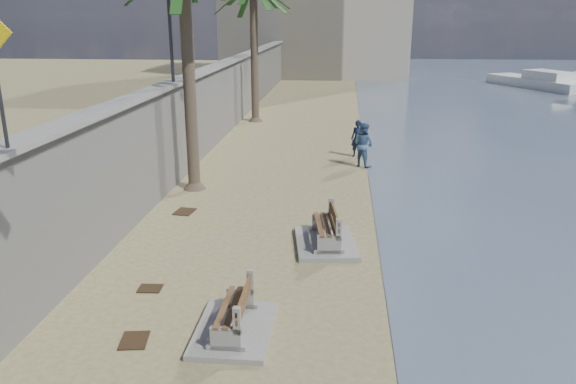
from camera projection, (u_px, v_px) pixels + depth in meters
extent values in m
cube|color=gray|center=(220.00, 102.00, 28.16)|extent=(0.45, 70.00, 3.50)
cube|color=gray|center=(219.00, 65.00, 27.62)|extent=(0.80, 70.00, 0.12)
cube|color=#B7AA93|center=(317.00, 4.00, 56.67)|extent=(18.00, 12.00, 14.00)
cube|color=gray|center=(234.00, 330.00, 10.87)|extent=(1.45, 2.12, 0.12)
cube|color=gray|center=(326.00, 243.00, 15.01)|extent=(1.85, 2.47, 0.12)
cylinder|color=brown|center=(189.00, 80.00, 18.78)|extent=(0.42, 0.42, 7.62)
cylinder|color=brown|center=(254.00, 54.00, 31.51)|extent=(0.44, 0.44, 7.57)
cylinder|color=#2D2D33|center=(169.00, 8.00, 19.25)|extent=(0.12, 0.12, 5.00)
imported|color=#131C35|center=(358.00, 136.00, 24.13)|extent=(0.79, 0.67, 1.85)
imported|color=#45648E|center=(364.00, 142.00, 22.62)|extent=(1.21, 1.19, 1.99)
cube|color=#382616|center=(134.00, 340.00, 10.59)|extent=(0.59, 0.70, 0.03)
cube|color=#382616|center=(185.00, 212.00, 17.54)|extent=(0.64, 0.76, 0.03)
cube|color=#382616|center=(150.00, 288.00, 12.61)|extent=(0.54, 0.44, 0.03)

